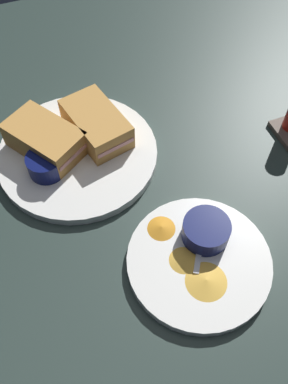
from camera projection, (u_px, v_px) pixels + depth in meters
The scene contains 10 objects.
ground_plane at pixel (142, 157), 74.11cm from camera, with size 110.00×110.00×3.00cm, color #283833.
plate_sandwich_main at pixel (78, 154), 71.54cm from camera, with size 27.69×27.69×1.60cm, color white.
sandwich_half_near at pixel (96, 124), 71.19cm from camera, with size 14.47×10.26×4.80cm.
sandwich_half_far at pixel (45, 139), 69.28cm from camera, with size 15.05×13.42×4.80cm.
ramekin_dark_sauce at pixel (46, 164), 66.92cm from camera, with size 6.08×6.08×3.54cm.
spoon_by_dark_ramekin at pixel (66, 149), 70.66cm from camera, with size 7.31×8.64×0.80cm.
plate_chips_companion at pixel (197, 262), 60.16cm from camera, with size 21.24×21.24×1.60cm, color white.
ramekin_light_gravy at pixel (206, 230), 60.25cm from camera, with size 7.09×7.09×3.21cm.
spoon_by_gravy_ramekin at pixel (202, 231), 61.72cm from camera, with size 9.07×6.63×0.80cm.
plantain_chip_scatter at pixel (188, 261), 59.06cm from camera, with size 17.26×9.71×0.60cm.
Camera 1 is at (43.51, -16.64, 56.50)cm, focal length 38.35 mm.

